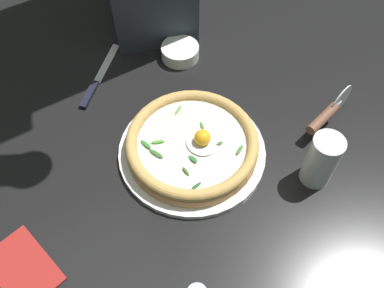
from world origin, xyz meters
The scene contains 8 objects.
ground_plane centered at (0.00, 0.00, -0.01)m, with size 2.40×2.40×0.03m, color black.
pizza_plate centered at (0.03, 0.01, 0.01)m, with size 0.31×0.31×0.01m, color white.
pizza centered at (0.03, 0.01, 0.03)m, with size 0.27×0.27×0.06m.
side_bowl centered at (-0.23, 0.13, 0.02)m, with size 0.09×0.09×0.03m, color white.
pizza_cutter centered at (0.11, 0.30, 0.04)m, with size 0.05×0.15×0.08m.
table_knife centered at (-0.25, -0.09, 0.00)m, with size 0.17×0.17×0.01m.
drinking_glass centered at (0.21, 0.20, 0.05)m, with size 0.06×0.06×0.12m.
folded_napkin centered at (0.10, -0.37, 0.00)m, with size 0.14×0.09×0.01m, color #A22521.
Camera 1 is at (0.45, -0.23, 0.72)m, focal length 38.57 mm.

